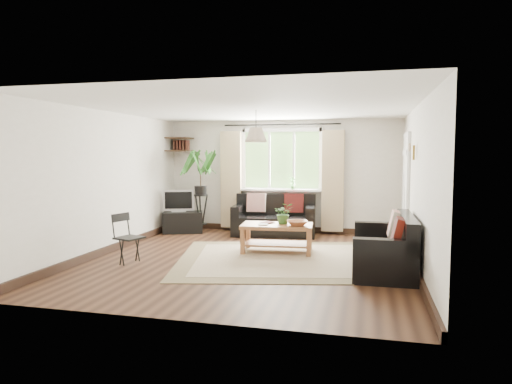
% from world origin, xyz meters
% --- Properties ---
extents(floor, '(5.50, 5.50, 0.00)m').
position_xyz_m(floor, '(0.00, 0.00, 0.00)').
color(floor, black).
rests_on(floor, ground).
extents(ceiling, '(5.50, 5.50, 0.00)m').
position_xyz_m(ceiling, '(0.00, 0.00, 2.40)').
color(ceiling, white).
rests_on(ceiling, floor).
extents(wall_back, '(5.00, 0.02, 2.40)m').
position_xyz_m(wall_back, '(0.00, 2.75, 1.20)').
color(wall_back, beige).
rests_on(wall_back, floor).
extents(wall_front, '(5.00, 0.02, 2.40)m').
position_xyz_m(wall_front, '(0.00, -2.75, 1.20)').
color(wall_front, beige).
rests_on(wall_front, floor).
extents(wall_left, '(0.02, 5.50, 2.40)m').
position_xyz_m(wall_left, '(-2.50, 0.00, 1.20)').
color(wall_left, beige).
rests_on(wall_left, floor).
extents(wall_right, '(0.02, 5.50, 2.40)m').
position_xyz_m(wall_right, '(2.50, 0.00, 1.20)').
color(wall_right, beige).
rests_on(wall_right, floor).
extents(rug, '(3.80, 3.45, 0.02)m').
position_xyz_m(rug, '(0.50, 0.12, 0.01)').
color(rug, beige).
rests_on(rug, floor).
extents(window, '(2.50, 0.16, 2.16)m').
position_xyz_m(window, '(0.00, 2.71, 1.55)').
color(window, white).
rests_on(window, wall_back).
extents(door, '(0.06, 0.96, 2.06)m').
position_xyz_m(door, '(2.47, 1.70, 1.00)').
color(door, silver).
rests_on(door, wall_right).
extents(corner_shelf, '(0.50, 0.50, 0.34)m').
position_xyz_m(corner_shelf, '(-2.25, 2.50, 1.89)').
color(corner_shelf, black).
rests_on(corner_shelf, wall_back).
extents(pendant_lamp, '(0.36, 0.36, 0.54)m').
position_xyz_m(pendant_lamp, '(0.00, 0.40, 2.05)').
color(pendant_lamp, beige).
rests_on(pendant_lamp, ceiling).
extents(wall_sconce, '(0.12, 0.12, 0.28)m').
position_xyz_m(wall_sconce, '(2.43, 0.30, 1.74)').
color(wall_sconce, beige).
rests_on(wall_sconce, wall_right).
extents(sofa_back, '(1.76, 1.00, 0.79)m').
position_xyz_m(sofa_back, '(-0.07, 2.27, 0.40)').
color(sofa_back, black).
rests_on(sofa_back, floor).
extents(sofa_right, '(1.65, 0.84, 0.77)m').
position_xyz_m(sofa_right, '(2.03, -0.24, 0.39)').
color(sofa_right, black).
rests_on(sofa_right, floor).
extents(coffee_table, '(1.25, 0.75, 0.49)m').
position_xyz_m(coffee_table, '(0.31, 0.62, 0.24)').
color(coffee_table, '#955930').
rests_on(coffee_table, floor).
extents(table_plant, '(0.39, 0.36, 0.36)m').
position_xyz_m(table_plant, '(0.42, 0.69, 0.67)').
color(table_plant, '#356327').
rests_on(table_plant, coffee_table).
extents(bowl, '(0.44, 0.44, 0.09)m').
position_xyz_m(bowl, '(0.67, 0.55, 0.53)').
color(bowl, '#9C5836').
rests_on(bowl, coffee_table).
extents(book_a, '(0.20, 0.25, 0.02)m').
position_xyz_m(book_a, '(0.02, 0.49, 0.50)').
color(book_a, silver).
rests_on(book_a, coffee_table).
extents(book_b, '(0.24, 0.27, 0.02)m').
position_xyz_m(book_b, '(0.06, 0.73, 0.50)').
color(book_b, '#5A2624').
rests_on(book_b, coffee_table).
extents(tv_stand, '(0.94, 0.72, 0.45)m').
position_xyz_m(tv_stand, '(-2.03, 2.11, 0.22)').
color(tv_stand, black).
rests_on(tv_stand, floor).
extents(tv, '(0.67, 0.42, 0.49)m').
position_xyz_m(tv, '(-2.12, 2.11, 0.69)').
color(tv, '#A5A5AA').
rests_on(tv, tv_stand).
extents(palm_stand, '(0.78, 0.78, 1.78)m').
position_xyz_m(palm_stand, '(-1.63, 2.14, 0.89)').
color(palm_stand, black).
rests_on(palm_stand, floor).
extents(folding_chair, '(0.49, 0.49, 0.76)m').
position_xyz_m(folding_chair, '(-1.74, -0.67, 0.38)').
color(folding_chair, black).
rests_on(folding_chair, floor).
extents(sill_plant, '(0.14, 0.10, 0.27)m').
position_xyz_m(sill_plant, '(0.25, 2.63, 1.06)').
color(sill_plant, '#2D6023').
rests_on(sill_plant, window).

